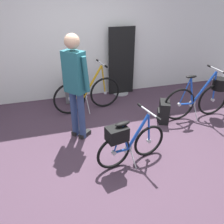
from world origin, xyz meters
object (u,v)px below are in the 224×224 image
(floor_banner_stand, at_px, (121,66))
(display_bike_right, at_px, (84,91))
(folding_bike_foreground, at_px, (128,141))
(display_bike_left, at_px, (203,96))
(rolling_suitcase, at_px, (70,89))
(visitor_near_wall, at_px, (75,82))
(backpack_on_floor, at_px, (164,112))

(floor_banner_stand, height_order, display_bike_right, floor_banner_stand)
(folding_bike_foreground, distance_m, display_bike_left, 2.06)
(folding_bike_foreground, relative_size, rolling_suitcase, 1.32)
(visitor_near_wall, relative_size, rolling_suitcase, 2.06)
(display_bike_left, height_order, backpack_on_floor, display_bike_left)
(floor_banner_stand, bearing_deg, rolling_suitcase, -176.37)
(folding_bike_foreground, distance_m, visitor_near_wall, 1.21)
(display_bike_right, height_order, rolling_suitcase, display_bike_right)
(visitor_near_wall, xyz_separation_m, backpack_on_floor, (1.62, 0.05, -0.78))
(display_bike_right, bearing_deg, folding_bike_foreground, -80.60)
(floor_banner_stand, bearing_deg, visitor_near_wall, -129.58)
(display_bike_left, relative_size, backpack_on_floor, 3.38)
(display_bike_right, bearing_deg, rolling_suitcase, 113.16)
(display_bike_left, relative_size, rolling_suitcase, 1.67)
(rolling_suitcase, xyz_separation_m, backpack_on_floor, (1.59, -1.38, -0.08))
(visitor_near_wall, xyz_separation_m, rolling_suitcase, (0.03, 1.43, -0.70))
(folding_bike_foreground, xyz_separation_m, display_bike_left, (1.85, 0.91, 0.06))
(backpack_on_floor, bearing_deg, folding_bike_foreground, -138.67)
(floor_banner_stand, bearing_deg, display_bike_right, -147.42)
(rolling_suitcase, bearing_deg, backpack_on_floor, -41.11)
(floor_banner_stand, height_order, display_bike_left, floor_banner_stand)
(visitor_near_wall, relative_size, backpack_on_floor, 4.17)
(display_bike_right, bearing_deg, visitor_near_wall, -106.77)
(display_bike_right, bearing_deg, floor_banner_stand, 32.58)
(floor_banner_stand, relative_size, visitor_near_wall, 0.90)
(floor_banner_stand, xyz_separation_m, rolling_suitcase, (-1.22, -0.08, -0.40))
(folding_bike_foreground, distance_m, backpack_on_floor, 1.42)
(display_bike_right, relative_size, visitor_near_wall, 0.82)
(rolling_suitcase, bearing_deg, visitor_near_wall, -91.22)
(floor_banner_stand, relative_size, backpack_on_floor, 3.76)
(display_bike_right, distance_m, backpack_on_floor, 1.61)
(floor_banner_stand, relative_size, folding_bike_foreground, 1.40)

